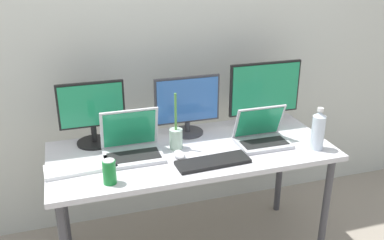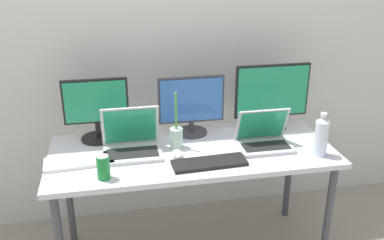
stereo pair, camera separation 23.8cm
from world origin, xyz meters
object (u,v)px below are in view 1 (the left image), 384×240
Objects in this scene: bamboo_vase at (176,137)px; keyboard_aux at (80,167)px; monitor_left at (92,112)px; work_desk at (192,159)px; keyboard_main at (213,162)px; monitor_right at (265,93)px; mouse_by_keyboard at (180,155)px; monitor_center at (187,105)px; water_bottle at (318,130)px; soda_can_near_keyboard at (109,172)px; laptop_silver at (132,145)px; laptop_secondary at (262,135)px.

keyboard_aux is at bearing -170.25° from bamboo_vase.
work_desk is at bearing -24.74° from monitor_left.
monitor_left is 0.95× the size of keyboard_main.
monitor_left is 0.80× the size of monitor_right.
bamboo_vase is (0.01, 0.12, 0.05)m from mouse_by_keyboard.
monitor_left reaches higher than monitor_center.
monitor_left is 0.75m from keyboard_main.
mouse_by_keyboard is at bearing -155.31° from monitor_right.
bamboo_vase is at bearing 117.14° from keyboard_main.
water_bottle is at bearing -16.81° from work_desk.
keyboard_aux reaches higher than work_desk.
mouse_by_keyboard is at bearing -114.17° from monitor_center.
bamboo_vase is at bearing 34.14° from soda_can_near_keyboard.
laptop_silver is at bearing -168.18° from monitor_right.
monitor_left reaches higher than mouse_by_keyboard.
monitor_left is 0.94× the size of monitor_center.
bamboo_vase is (-0.08, 0.04, 0.14)m from work_desk.
bamboo_vase reaches higher than work_desk.
keyboard_main is (-0.50, -0.41, -0.21)m from monitor_right.
monitor_center is 0.38m from mouse_by_keyboard.
soda_can_near_keyboard reaches higher than keyboard_main.
laptop_silver is 0.46m from keyboard_main.
monitor_right is 3.76× the size of soda_can_near_keyboard.
monitor_center is at bearing 144.66° from laptop_secondary.
monitor_center is 0.74m from keyboard_aux.
laptop_silver is (-0.34, 0.03, 0.13)m from work_desk.
work_desk is 0.16m from mouse_by_keyboard.
laptop_secondary is 2.41× the size of soda_can_near_keyboard.
monitor_right reaches higher than soda_can_near_keyboard.
monitor_center reaches higher than keyboard_aux.
work_desk is 4.26× the size of monitor_left.
mouse_by_keyboard is (-0.51, -0.04, -0.03)m from laptop_secondary.
monitor_right is at bearing 37.06° from keyboard_main.
keyboard_main is at bearing -60.00° from bamboo_vase.
monitor_left is 0.50m from soda_can_near_keyboard.
bamboo_vase is at bearing -24.76° from monitor_left.
monitor_left is (-0.53, 0.24, 0.27)m from work_desk.
soda_can_near_keyboard is (-1.18, -0.04, -0.05)m from water_bottle.
work_desk is at bearing 1.05° from keyboard_aux.
keyboard_main is (0.58, -0.44, -0.19)m from monitor_left.
work_desk is 0.22m from keyboard_main.
monitor_right is 0.67m from bamboo_vase.
bamboo_vase is (0.54, 0.09, 0.06)m from keyboard_aux.
laptop_silver is 1.06× the size of laptop_secondary.
soda_can_near_keyboard reaches higher than keyboard_aux.
monitor_right is 1.22m from keyboard_aux.
water_bottle is at bearing -33.59° from monitor_center.
monitor_right is (0.51, -0.01, 0.03)m from monitor_center.
soda_can_near_keyboard is at bearing -120.28° from laptop_silver.
water_bottle reaches higher than mouse_by_keyboard.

